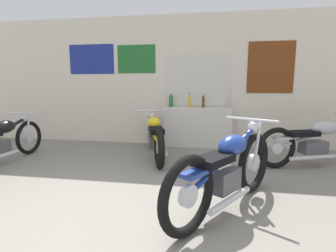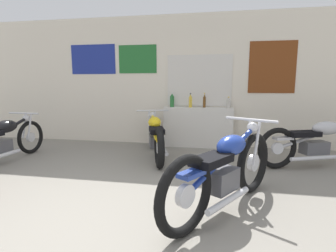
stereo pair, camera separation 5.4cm
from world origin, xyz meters
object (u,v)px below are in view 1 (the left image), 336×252
Objects in this scene: bottle_leftmost at (171,100)px; motorcycle_silver at (317,141)px; motorcycle_blue at (227,170)px; bottle_center at (203,101)px; motorcycle_yellow at (155,136)px; motorcycle_black at (0,140)px; bottle_left_center at (189,101)px; bottle_right_center at (227,103)px.

bottle_leftmost is 2.85m from motorcycle_silver.
motorcycle_blue is (1.05, -2.86, -0.55)m from bottle_leftmost.
bottle_center is 0.16× the size of motorcycle_yellow.
bottle_center is at bearing 151.91° from motorcycle_silver.
bottle_center is 0.16× the size of motorcycle_black.
motorcycle_blue is (0.65, -2.81, -0.55)m from bottle_left_center.
motorcycle_black is (-3.32, -1.78, -0.58)m from bottle_center.
bottle_left_center is at bearing 29.95° from motorcycle_black.
bottle_center is 1.33× the size of bottle_right_center.
motorcycle_yellow is at bearing 178.43° from motorcycle_silver.
bottle_right_center is 0.12× the size of motorcycle_yellow.
bottle_left_center reaches higher than motorcycle_black.
bottle_leftmost reaches higher than motorcycle_silver.
motorcycle_silver is at bearing -21.75° from bottle_leftmost.
motorcycle_black is at bearing -171.71° from motorcycle_silver.
motorcycle_yellow is (-2.74, 0.08, -0.01)m from motorcycle_silver.
bottle_leftmost reaches higher than motorcycle_blue.
motorcycle_black is 5.28m from motorcycle_silver.
bottle_leftmost is 0.40m from bottle_left_center.
motorcycle_yellow is at bearing -121.18° from bottle_left_center.
bottle_center is at bearing 97.19° from motorcycle_blue.
bottle_center reaches higher than bottle_right_center.
motorcycle_blue is at bearing -92.74° from bottle_right_center.
bottle_center is 0.50m from bottle_right_center.
motorcycle_yellow is at bearing 122.26° from motorcycle_blue.
bottle_center is 0.15× the size of motorcycle_silver.
bottle_center reaches higher than motorcycle_black.
bottle_left_center is 0.15× the size of motorcycle_black.
motorcycle_black is 0.95× the size of motorcycle_silver.
bottle_leftmost reaches higher than bottle_left_center.
motorcycle_yellow is (-1.34, -0.94, -0.56)m from bottle_right_center.
bottle_leftmost is 3.24m from motorcycle_black.
bottle_leftmost is 0.16× the size of motorcycle_black.
bottle_leftmost is 0.16× the size of motorcycle_yellow.
motorcycle_black is 2.62m from motorcycle_yellow.
bottle_left_center reaches higher than motorcycle_silver.
bottle_left_center is at bearing -7.06° from bottle_leftmost.
bottle_left_center is (0.40, -0.05, -0.01)m from bottle_leftmost.
motorcycle_silver is 1.04× the size of motorcycle_yellow.
motorcycle_silver is at bearing -28.09° from bottle_center.
bottle_leftmost is at bearing 178.40° from bottle_center.
motorcycle_yellow is at bearing -144.78° from bottle_right_center.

